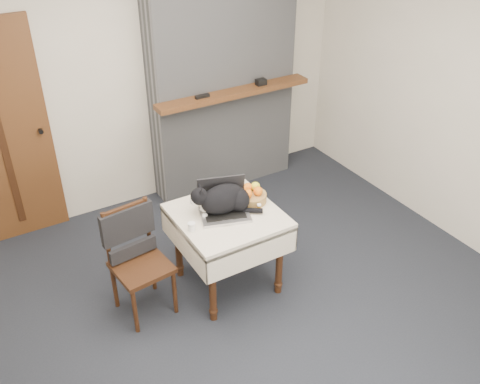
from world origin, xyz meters
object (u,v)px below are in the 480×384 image
object	(u,v)px
laptop	(223,204)
cream_jar	(192,227)
door	(1,137)
pill_bottle	(259,208)
fruit_basket	(251,195)
side_table	(227,226)
chair	(134,246)
cat	(224,199)

from	to	relation	value
laptop	cream_jar	world-z (taller)	laptop
door	pill_bottle	world-z (taller)	door
fruit_basket	side_table	bearing A→B (deg)	-166.45
cream_jar	chair	distance (m)	0.47
door	chair	xyz separation A→B (m)	(0.59, -1.46, -0.43)
laptop	pill_bottle	xyz separation A→B (m)	(0.24, -0.14, -0.03)
laptop	fruit_basket	world-z (taller)	laptop
laptop	chair	distance (m)	0.74
fruit_basket	chair	distance (m)	0.99
door	chair	world-z (taller)	door
cat	chair	size ratio (longest dim) A/B	0.58
cream_jar	side_table	bearing A→B (deg)	9.41
door	side_table	distance (m)	2.11
laptop	fruit_basket	size ratio (longest dim) A/B	1.81
cat	cream_jar	bearing A→B (deg)	-150.00
side_table	fruit_basket	distance (m)	0.31
cream_jar	laptop	bearing A→B (deg)	16.47
pill_bottle	chair	distance (m)	0.99
door	cat	distance (m)	2.05
side_table	cream_jar	bearing A→B (deg)	-170.59
door	laptop	bearing A→B (deg)	-50.56
door	fruit_basket	world-z (taller)	door
laptop	cat	bearing A→B (deg)	-1.93
side_table	laptop	bearing A→B (deg)	106.00
door	cream_jar	size ratio (longest dim) A/B	31.20
side_table	cream_jar	distance (m)	0.36
door	cream_jar	bearing A→B (deg)	-59.67
cat	fruit_basket	xyz separation A→B (m)	(0.25, 0.02, -0.06)
laptop	cream_jar	bearing A→B (deg)	-145.65
pill_bottle	fruit_basket	bearing A→B (deg)	81.95
cat	pill_bottle	xyz separation A→B (m)	(0.23, -0.13, -0.08)
laptop	door	bearing A→B (deg)	147.33
laptop	chair	size ratio (longest dim) A/B	0.50
cream_jar	door	bearing A→B (deg)	120.33
door	cream_jar	distance (m)	1.95
side_table	cat	bearing A→B (deg)	93.28
fruit_basket	laptop	bearing A→B (deg)	-175.43
door	pill_bottle	distance (m)	2.31
door	cat	world-z (taller)	door
cat	pill_bottle	bearing A→B (deg)	-15.57
chair	pill_bottle	bearing A→B (deg)	-21.46
laptop	cat	world-z (taller)	laptop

